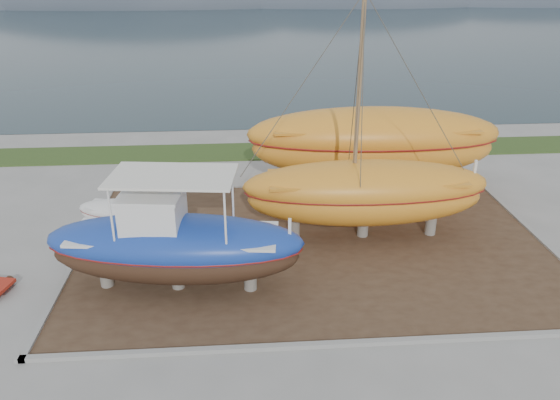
{
  "coord_description": "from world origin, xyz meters",
  "views": [
    {
      "loc": [
        -2.73,
        -14.81,
        10.47
      ],
      "look_at": [
        -1.36,
        4.0,
        2.03
      ],
      "focal_mm": 35.0,
      "sensor_mm": 36.0,
      "label": 1
    }
  ],
  "objects_px": {
    "blue_caique": "(174,233)",
    "white_dinghy": "(126,216)",
    "orange_sailboat": "(370,124)",
    "orange_bare_hull": "(372,151)"
  },
  "relations": [
    {
      "from": "blue_caique",
      "to": "white_dinghy",
      "type": "xyz_separation_m",
      "value": [
        -2.56,
        4.59,
        -1.47
      ]
    },
    {
      "from": "blue_caique",
      "to": "orange_sailboat",
      "type": "relative_size",
      "value": 0.89
    },
    {
      "from": "white_dinghy",
      "to": "blue_caique",
      "type": "bearing_deg",
      "value": -47.36
    },
    {
      "from": "blue_caique",
      "to": "orange_sailboat",
      "type": "xyz_separation_m",
      "value": [
        7.12,
        3.29,
        2.6
      ]
    },
    {
      "from": "white_dinghy",
      "to": "orange_bare_hull",
      "type": "relative_size",
      "value": 0.33
    },
    {
      "from": "white_dinghy",
      "to": "orange_sailboat",
      "type": "distance_m",
      "value": 10.58
    },
    {
      "from": "blue_caique",
      "to": "white_dinghy",
      "type": "relative_size",
      "value": 2.16
    },
    {
      "from": "blue_caique",
      "to": "orange_bare_hull",
      "type": "distance_m",
      "value": 11.77
    },
    {
      "from": "white_dinghy",
      "to": "orange_bare_hull",
      "type": "bearing_deg",
      "value": 31.21
    },
    {
      "from": "white_dinghy",
      "to": "orange_sailboat",
      "type": "xyz_separation_m",
      "value": [
        9.68,
        -1.3,
        4.07
      ]
    }
  ]
}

